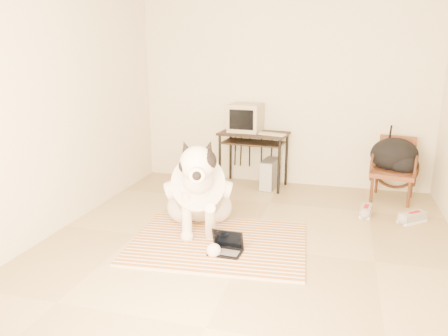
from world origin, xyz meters
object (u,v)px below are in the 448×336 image
at_px(crt_monitor, 246,118).
at_px(backpack, 396,156).
at_px(rattan_chair, 394,169).
at_px(laptop, 226,247).
at_px(computer_desk, 254,140).
at_px(dog, 199,192).
at_px(pc_tower, 270,174).

bearing_deg(crt_monitor, backpack, -3.71).
bearing_deg(backpack, rattan_chair, 173.84).
height_order(laptop, computer_desk, computer_desk).
height_order(dog, rattan_chair, dog).
xyz_separation_m(dog, crt_monitor, (0.10, 1.74, 0.53)).
relative_size(laptop, computer_desk, 0.32).
distance_m(laptop, backpack, 2.70).
height_order(dog, backpack, dog).
xyz_separation_m(crt_monitor, rattan_chair, (1.95, -0.13, -0.55)).
distance_m(dog, crt_monitor, 1.82).
distance_m(computer_desk, backpack, 1.83).
bearing_deg(rattan_chair, crt_monitor, 176.29).
distance_m(crt_monitor, backpack, 2.00).
height_order(computer_desk, backpack, backpack).
distance_m(computer_desk, crt_monitor, 0.33).
xyz_separation_m(laptop, crt_monitor, (-0.32, 2.22, 0.88)).
distance_m(dog, computer_desk, 1.71).
height_order(dog, crt_monitor, crt_monitor).
relative_size(dog, crt_monitor, 3.01).
relative_size(dog, computer_desk, 1.41).
bearing_deg(rattan_chair, laptop, -127.98).
relative_size(dog, laptop, 4.37).
xyz_separation_m(computer_desk, pc_tower, (0.24, -0.01, -0.45)).
xyz_separation_m(computer_desk, crt_monitor, (-0.13, 0.07, 0.29)).
distance_m(crt_monitor, pc_tower, 0.84).
height_order(laptop, crt_monitor, crt_monitor).
distance_m(crt_monitor, rattan_chair, 2.03).
height_order(laptop, backpack, backpack).
distance_m(computer_desk, pc_tower, 0.51).
bearing_deg(backpack, dog, -141.83).
bearing_deg(pc_tower, laptop, -91.30).
distance_m(dog, laptop, 0.72).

